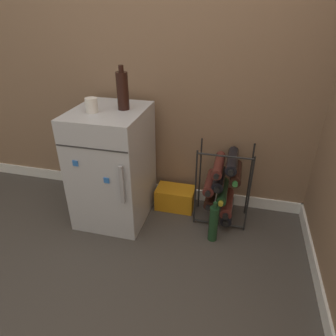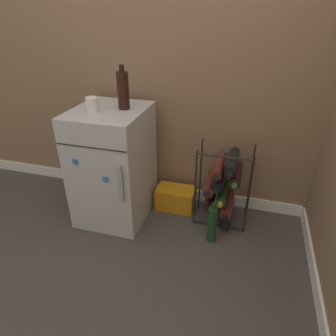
# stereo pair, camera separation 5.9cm
# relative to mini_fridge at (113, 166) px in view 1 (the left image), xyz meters

# --- Properties ---
(ground_plane) EXTENTS (14.00, 14.00, 0.00)m
(ground_plane) POSITION_rel_mini_fridge_xyz_m (0.55, -0.32, -0.40)
(ground_plane) COLOR #423D38
(wall_back) EXTENTS (6.60, 0.07, 2.50)m
(wall_back) POSITION_rel_mini_fridge_xyz_m (0.55, 0.36, 0.84)
(wall_back) COLOR #84664C
(wall_back) RESTS_ON ground_plane
(mini_fridge) EXTENTS (0.47, 0.56, 0.80)m
(mini_fridge) POSITION_rel_mini_fridge_xyz_m (0.00, 0.00, 0.00)
(mini_fridge) COLOR #B7BABF
(mini_fridge) RESTS_ON ground_plane
(wine_rack) EXTENTS (0.37, 0.33, 0.58)m
(wine_rack) POSITION_rel_mini_fridge_xyz_m (0.76, 0.12, -0.12)
(wine_rack) COLOR black
(wine_rack) RESTS_ON ground_plane
(soda_box) EXTENTS (0.29, 0.18, 0.17)m
(soda_box) POSITION_rel_mini_fridge_xyz_m (0.41, 0.18, -0.32)
(soda_box) COLOR orange
(soda_box) RESTS_ON ground_plane
(fridge_top_cup) EXTENTS (0.08, 0.08, 0.09)m
(fridge_top_cup) POSITION_rel_mini_fridge_xyz_m (-0.07, -0.06, 0.45)
(fridge_top_cup) COLOR silver
(fridge_top_cup) RESTS_ON mini_fridge
(fridge_top_bottle) EXTENTS (0.07, 0.07, 0.27)m
(fridge_top_bottle) POSITION_rel_mini_fridge_xyz_m (0.09, 0.04, 0.52)
(fridge_top_bottle) COLOR black
(fridge_top_bottle) RESTS_ON mini_fridge
(loose_bottle_floor) EXTENTS (0.06, 0.06, 0.30)m
(loose_bottle_floor) POSITION_rel_mini_fridge_xyz_m (0.73, -0.12, -0.27)
(loose_bottle_floor) COLOR #19381E
(loose_bottle_floor) RESTS_ON ground_plane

